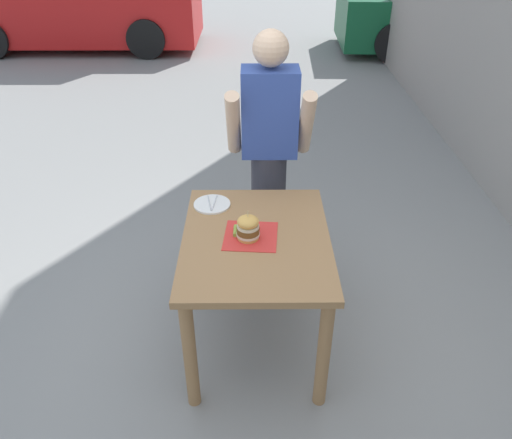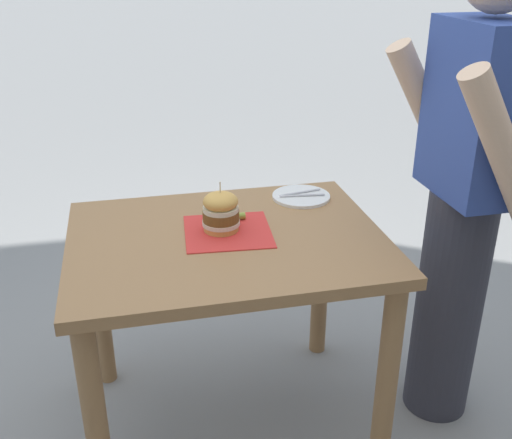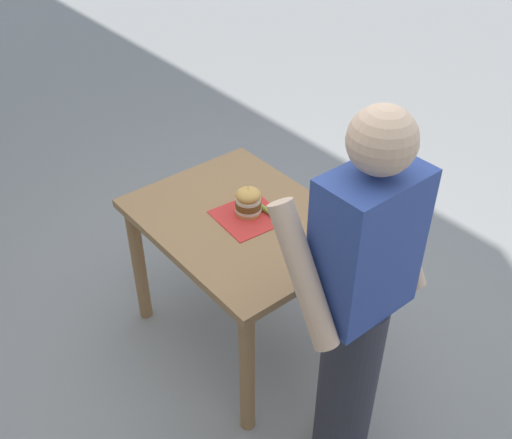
# 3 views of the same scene
# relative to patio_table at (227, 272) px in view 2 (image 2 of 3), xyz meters

# --- Properties ---
(ground_plane) EXTENTS (80.00, 80.00, 0.00)m
(ground_plane) POSITION_rel_patio_table_xyz_m (0.00, 0.00, -0.64)
(ground_plane) COLOR gray
(patio_table) EXTENTS (0.80, 1.04, 0.78)m
(patio_table) POSITION_rel_patio_table_xyz_m (0.00, 0.00, 0.00)
(patio_table) COLOR #9E7247
(patio_table) RESTS_ON ground
(serving_paper) EXTENTS (0.31, 0.31, 0.00)m
(serving_paper) POSITION_rel_patio_table_xyz_m (-0.03, 0.01, 0.14)
(serving_paper) COLOR red
(serving_paper) RESTS_ON patio_table
(sandwich) EXTENTS (0.13, 0.13, 0.17)m
(sandwich) POSITION_rel_patio_table_xyz_m (-0.04, -0.01, 0.21)
(sandwich) COLOR gold
(sandwich) RESTS_ON serving_paper
(pickle_spear) EXTENTS (0.03, 0.09, 0.02)m
(pickle_spear) POSITION_rel_patio_table_xyz_m (-0.11, 0.04, 0.15)
(pickle_spear) COLOR #8EA83D
(pickle_spear) RESTS_ON serving_paper
(side_plate_with_forks) EXTENTS (0.22, 0.22, 0.02)m
(side_plate_with_forks) POSITION_rel_patio_table_xyz_m (-0.26, 0.34, 0.14)
(side_plate_with_forks) COLOR white
(side_plate_with_forks) RESTS_ON patio_table
(diner_across_table) EXTENTS (0.55, 0.35, 1.69)m
(diner_across_table) POSITION_rel_patio_table_xyz_m (0.09, 0.80, 0.24)
(diner_across_table) COLOR #33333D
(diner_across_table) RESTS_ON ground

